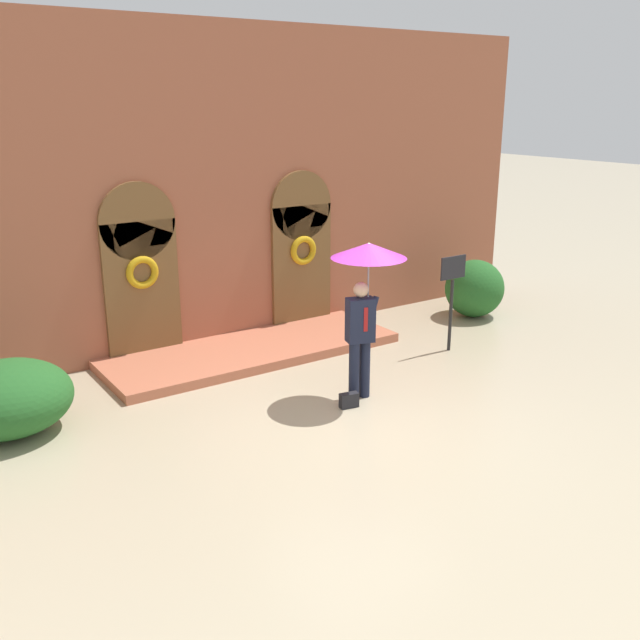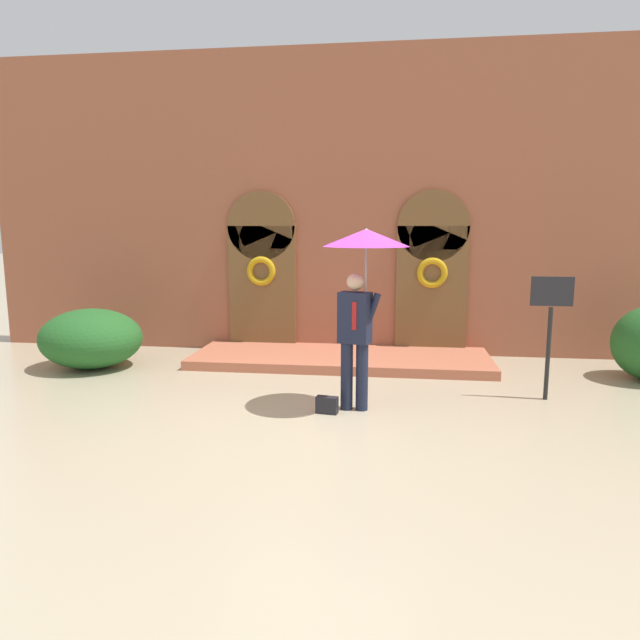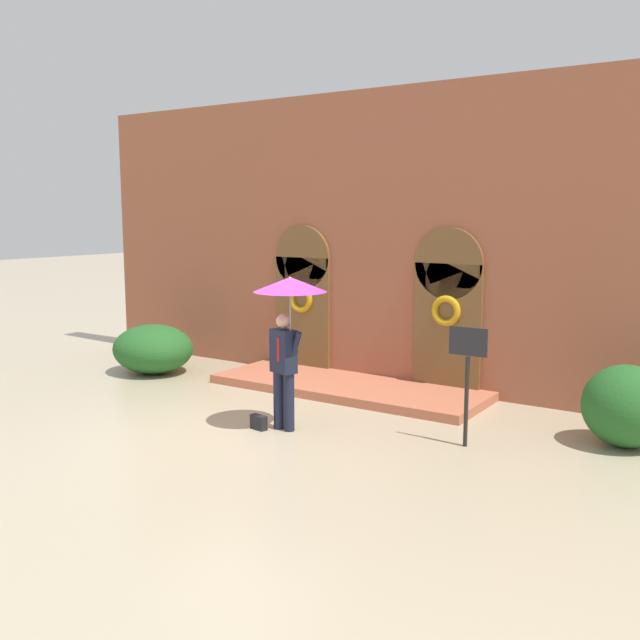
# 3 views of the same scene
# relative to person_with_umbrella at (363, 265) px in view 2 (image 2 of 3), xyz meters

# --- Properties ---
(ground_plane) EXTENTS (80.00, 80.00, 0.00)m
(ground_plane) POSITION_rel_person_with_umbrella_xyz_m (-0.52, -0.49, -1.91)
(ground_plane) COLOR tan
(building_facade) EXTENTS (14.00, 2.30, 5.60)m
(building_facade) POSITION_rel_person_with_umbrella_xyz_m (-0.52, 3.66, 0.77)
(building_facade) COLOR #9E563D
(building_facade) RESTS_ON ground
(person_with_umbrella) EXTENTS (1.10, 1.10, 2.36)m
(person_with_umbrella) POSITION_rel_person_with_umbrella_xyz_m (0.00, 0.00, 0.00)
(person_with_umbrella) COLOR #191E33
(person_with_umbrella) RESTS_ON ground
(handbag) EXTENTS (0.30, 0.17, 0.22)m
(handbag) POSITION_rel_person_with_umbrella_xyz_m (-0.43, -0.20, -1.80)
(handbag) COLOR black
(handbag) RESTS_ON ground
(sign_post) EXTENTS (0.56, 0.06, 1.72)m
(sign_post) POSITION_rel_person_with_umbrella_xyz_m (2.52, 0.80, -0.75)
(sign_post) COLOR black
(sign_post) RESTS_ON ground
(shrub_left) EXTENTS (1.72, 1.56, 1.01)m
(shrub_left) POSITION_rel_person_with_umbrella_xyz_m (-4.71, 1.69, -1.41)
(shrub_left) COLOR #235B23
(shrub_left) RESTS_ON ground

